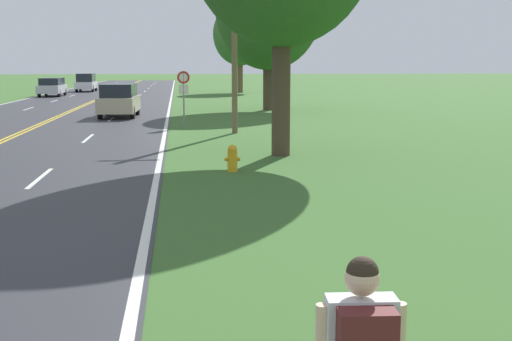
# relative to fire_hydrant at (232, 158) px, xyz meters

# --- Properties ---
(fire_hydrant) EXTENTS (0.43, 0.27, 0.73)m
(fire_hydrant) POSITION_rel_fire_hydrant_xyz_m (0.00, 0.00, 0.00)
(fire_hydrant) COLOR gold
(fire_hydrant) RESTS_ON ground
(traffic_sign) EXTENTS (0.60, 0.10, 2.60)m
(traffic_sign) POSITION_rel_fire_hydrant_xyz_m (-1.17, 12.75, 1.59)
(traffic_sign) COLOR gray
(traffic_sign) RESTS_ON ground
(utility_pole_midground) EXTENTS (1.80, 0.24, 7.65)m
(utility_pole_midground) POSITION_rel_fire_hydrant_xyz_m (0.94, 9.87, 3.60)
(utility_pole_midground) COLOR brown
(utility_pole_midground) RESTS_ON ground
(tree_behind_sign) EXTENTS (5.55, 5.55, 9.15)m
(tree_behind_sign) POSITION_rel_fire_hydrant_xyz_m (5.02, 49.66, 5.56)
(tree_behind_sign) COLOR brown
(tree_behind_sign) RESTS_ON ground
(tree_right_cluster) EXTENTS (6.68, 6.68, 10.21)m
(tree_right_cluster) POSITION_rel_fire_hydrant_xyz_m (4.29, 23.51, 5.98)
(tree_right_cluster) COLOR #473828
(tree_right_cluster) RESTS_ON ground
(car_champagne_suv_nearest) EXTENTS (2.07, 4.57, 1.83)m
(car_champagne_suv_nearest) POSITION_rel_fire_hydrant_xyz_m (-4.67, 19.07, 0.59)
(car_champagne_suv_nearest) COLOR black
(car_champagne_suv_nearest) RESTS_ON ground
(car_silver_suv_approaching) EXTENTS (1.98, 4.76, 1.67)m
(car_silver_suv_approaching) POSITION_rel_fire_hydrant_xyz_m (-12.89, 43.83, 0.52)
(car_silver_suv_approaching) COLOR black
(car_silver_suv_approaching) RESTS_ON ground
(car_white_suv_mid_near) EXTENTS (1.89, 4.59, 1.93)m
(car_white_suv_mid_near) POSITION_rel_fire_hydrant_xyz_m (-11.22, 54.04, 0.64)
(car_white_suv_mid_near) COLOR black
(car_white_suv_mid_near) RESTS_ON ground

